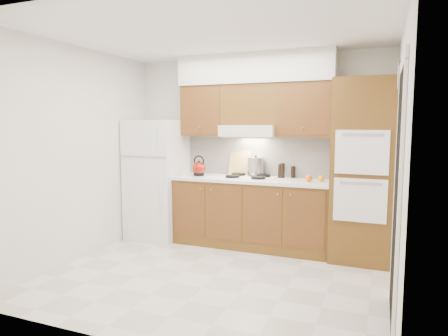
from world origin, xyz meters
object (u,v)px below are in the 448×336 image
fridge (157,179)px  stock_pot (256,166)px  oven_cabinet (362,171)px  kettle (199,169)px

fridge → stock_pot: bearing=9.1°
oven_cabinet → stock_pot: oven_cabinet is taller
stock_pot → fridge: bearing=-170.9°
kettle → oven_cabinet: bearing=22.4°
oven_cabinet → stock_pot: bearing=172.1°
kettle → fridge: bearing=-158.5°
kettle → stock_pot: (0.76, 0.23, 0.04)m
fridge → kettle: (0.68, 0.00, 0.18)m
stock_pot → oven_cabinet: bearing=-7.9°
oven_cabinet → stock_pot: size_ratio=9.61×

